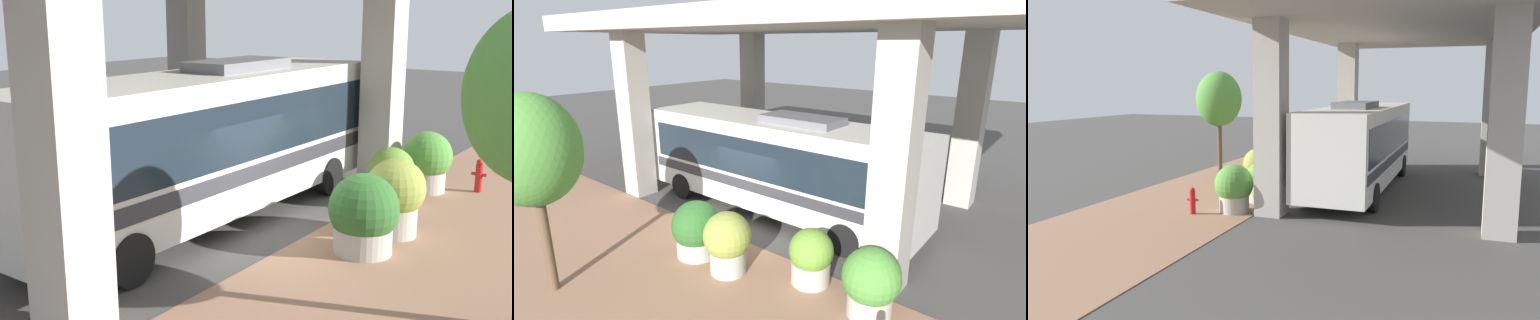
# 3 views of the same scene
# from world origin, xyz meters

# --- Properties ---
(ground_plane) EXTENTS (80.00, 80.00, 0.00)m
(ground_plane) POSITION_xyz_m (0.00, 0.00, 0.00)
(ground_plane) COLOR #474442
(ground_plane) RESTS_ON ground
(sidewalk_strip) EXTENTS (6.00, 40.00, 0.02)m
(sidewalk_strip) POSITION_xyz_m (-3.00, 0.00, 0.01)
(sidewalk_strip) COLOR #936B51
(sidewalk_strip) RESTS_ON ground
(overpass) EXTENTS (9.40, 18.49, 6.97)m
(overpass) POSITION_xyz_m (4.00, 0.00, 6.09)
(overpass) COLOR #ADA89E
(overpass) RESTS_ON ground
(bus) EXTENTS (2.69, 10.62, 3.65)m
(bus) POSITION_xyz_m (2.41, -0.26, 1.98)
(bus) COLOR silver
(bus) RESTS_ON ground
(planter_front) EXTENTS (1.14, 1.14, 1.49)m
(planter_front) POSITION_xyz_m (-0.53, -3.71, 0.74)
(planter_front) COLOR #ADA89E
(planter_front) RESTS_ON ground
(planter_middle) EXTENTS (1.42, 1.42, 1.65)m
(planter_middle) POSITION_xyz_m (-1.41, -0.38, 0.80)
(planter_middle) COLOR #ADA89E
(planter_middle) RESTS_ON ground
(planter_back) EXTENTS (1.32, 1.32, 1.65)m
(planter_back) POSITION_xyz_m (-0.79, -5.45, 0.84)
(planter_back) COLOR #ADA89E
(planter_back) RESTS_ON ground
(planter_extra) EXTENTS (1.28, 1.28, 1.72)m
(planter_extra) POSITION_xyz_m (-1.51, -1.71, 0.90)
(planter_extra) COLOR #ADA89E
(planter_extra) RESTS_ON ground
(street_tree_near) EXTENTS (2.19, 2.19, 4.93)m
(street_tree_near) POSITION_xyz_m (-4.81, 1.12, 3.59)
(street_tree_near) COLOR brown
(street_tree_near) RESTS_ON ground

